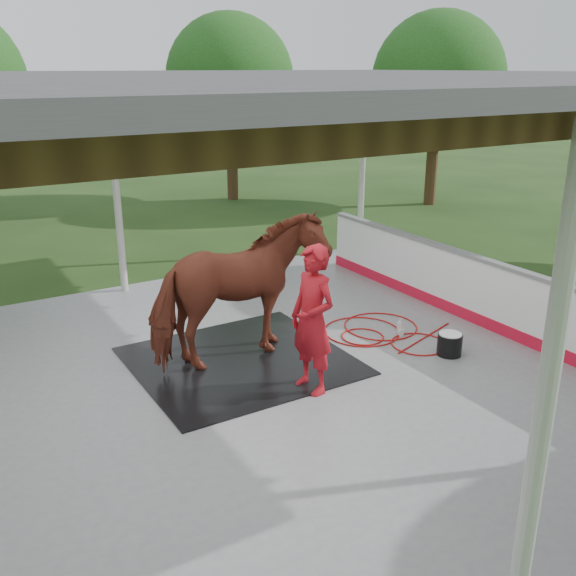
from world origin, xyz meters
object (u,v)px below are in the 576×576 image
handler (313,320)px  wash_bucket (450,344)px  dasher_board (478,292)px  horse (239,291)px

handler → wash_bucket: bearing=78.4°
dasher_board → wash_bucket: dasher_board is taller
dasher_board → horse: (-4.13, 0.69, 0.55)m
horse → handler: bearing=-164.9°
horse → handler: size_ratio=1.27×
dasher_board → handler: 3.77m
horse → handler: horse is taller
horse → wash_bucket: size_ratio=6.84×
handler → wash_bucket: size_ratio=5.40×
dasher_board → horse: horse is taller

